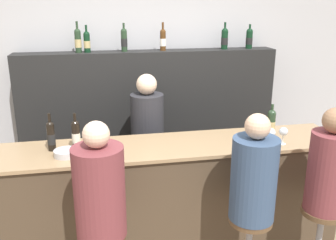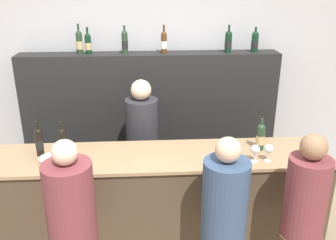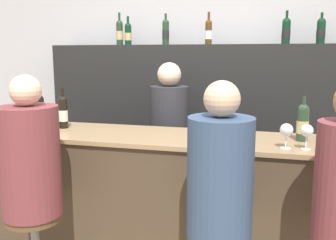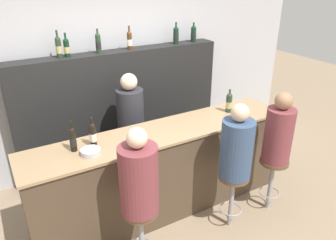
# 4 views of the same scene
# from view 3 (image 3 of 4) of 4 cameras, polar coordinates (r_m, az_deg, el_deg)

# --- Properties ---
(wall_back) EXTENTS (6.40, 0.05, 2.60)m
(wall_back) POSITION_cam_3_polar(r_m,az_deg,el_deg) (4.02, 4.21, 5.01)
(wall_back) COLOR #B2B2B7
(wall_back) RESTS_ON ground_plane
(bar_counter) EXTENTS (3.13, 0.62, 1.08)m
(bar_counter) POSITION_cam_3_polar(r_m,az_deg,el_deg) (2.83, -1.44, -13.02)
(bar_counter) COLOR #473828
(bar_counter) RESTS_ON ground_plane
(back_bar_cabinet) EXTENTS (2.94, 0.28, 1.74)m
(back_bar_cabinet) POSITION_cam_3_polar(r_m,az_deg,el_deg) (3.86, 3.52, -1.64)
(back_bar_cabinet) COLOR black
(back_bar_cabinet) RESTS_ON ground_plane
(wine_bottle_counter_0) EXTENTS (0.07, 0.07, 0.32)m
(wine_bottle_counter_0) POSITION_cam_3_polar(r_m,az_deg,el_deg) (3.11, -18.91, 1.40)
(wine_bottle_counter_0) COLOR black
(wine_bottle_counter_0) RESTS_ON bar_counter
(wine_bottle_counter_1) EXTENTS (0.07, 0.07, 0.31)m
(wine_bottle_counter_1) POSITION_cam_3_polar(r_m,az_deg,el_deg) (3.00, -15.70, 1.23)
(wine_bottle_counter_1) COLOR black
(wine_bottle_counter_1) RESTS_ON bar_counter
(wine_bottle_counter_2) EXTENTS (0.08, 0.08, 0.30)m
(wine_bottle_counter_2) POSITION_cam_3_polar(r_m,az_deg,el_deg) (2.61, 19.83, -0.32)
(wine_bottle_counter_2) COLOR #233823
(wine_bottle_counter_2) RESTS_ON bar_counter
(wine_bottle_backbar_0) EXTENTS (0.07, 0.07, 0.33)m
(wine_bottle_backbar_0) POSITION_cam_3_polar(r_m,az_deg,el_deg) (4.00, -7.38, 13.12)
(wine_bottle_backbar_0) COLOR #233823
(wine_bottle_backbar_0) RESTS_ON back_bar_cabinet
(wine_bottle_backbar_1) EXTENTS (0.07, 0.07, 0.29)m
(wine_bottle_backbar_1) POSITION_cam_3_polar(r_m,az_deg,el_deg) (3.97, -6.09, 12.95)
(wine_bottle_backbar_1) COLOR black
(wine_bottle_backbar_1) RESTS_ON back_bar_cabinet
(wine_bottle_backbar_2) EXTENTS (0.07, 0.07, 0.31)m
(wine_bottle_backbar_2) POSITION_cam_3_polar(r_m,az_deg,el_deg) (3.85, -0.35, 13.30)
(wine_bottle_backbar_2) COLOR #233823
(wine_bottle_backbar_2) RESTS_ON back_bar_cabinet
(wine_bottle_backbar_3) EXTENTS (0.07, 0.07, 0.31)m
(wine_bottle_backbar_3) POSITION_cam_3_polar(r_m,az_deg,el_deg) (3.76, 6.20, 13.23)
(wine_bottle_backbar_3) COLOR #4C2D14
(wine_bottle_backbar_3) RESTS_ON back_bar_cabinet
(wine_bottle_backbar_4) EXTENTS (0.08, 0.08, 0.30)m
(wine_bottle_backbar_4) POSITION_cam_3_polar(r_m,az_deg,el_deg) (3.72, 17.56, 12.85)
(wine_bottle_backbar_4) COLOR black
(wine_bottle_backbar_4) RESTS_ON back_bar_cabinet
(wine_bottle_backbar_5) EXTENTS (0.08, 0.08, 0.28)m
(wine_bottle_backbar_5) POSITION_cam_3_polar(r_m,az_deg,el_deg) (3.75, 22.28, 12.48)
(wine_bottle_backbar_5) COLOR black
(wine_bottle_backbar_5) RESTS_ON back_bar_cabinet
(wine_glass_0) EXTENTS (0.08, 0.08, 0.15)m
(wine_glass_0) POSITION_cam_3_polar(r_m,az_deg,el_deg) (2.38, 17.60, -1.55)
(wine_glass_0) COLOR silver
(wine_glass_0) RESTS_ON bar_counter
(wine_glass_1) EXTENTS (0.08, 0.08, 0.15)m
(wine_glass_1) POSITION_cam_3_polar(r_m,az_deg,el_deg) (2.38, 20.40, -1.61)
(wine_glass_1) COLOR silver
(wine_glass_1) RESTS_ON bar_counter
(metal_bowl) EXTENTS (0.19, 0.19, 0.05)m
(metal_bowl) POSITION_cam_3_polar(r_m,az_deg,el_deg) (2.94, -18.36, -1.13)
(metal_bowl) COLOR #B7B7BC
(metal_bowl) RESTS_ON bar_counter
(bar_stool_left) EXTENTS (0.34, 0.34, 0.69)m
(bar_stool_left) POSITION_cam_3_polar(r_m,az_deg,el_deg) (2.55, -19.59, -16.60)
(bar_stool_left) COLOR gray
(bar_stool_left) RESTS_ON ground_plane
(guest_seated_left) EXTENTS (0.35, 0.35, 0.84)m
(guest_seated_left) POSITION_cam_3_polar(r_m,az_deg,el_deg) (2.37, -20.32, -5.26)
(guest_seated_left) COLOR brown
(guest_seated_left) RESTS_ON bar_stool_left
(guest_seated_middle) EXTENTS (0.34, 0.34, 0.83)m
(guest_seated_middle) POSITION_cam_3_polar(r_m,az_deg,el_deg) (1.97, 7.94, -7.89)
(guest_seated_middle) COLOR #334766
(guest_seated_middle) RESTS_ON bar_stool_middle
(bartender) EXTENTS (0.34, 0.34, 1.58)m
(bartender) POSITION_cam_3_polar(r_m,az_deg,el_deg) (3.42, 0.19, -5.62)
(bartender) COLOR #28282D
(bartender) RESTS_ON ground_plane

